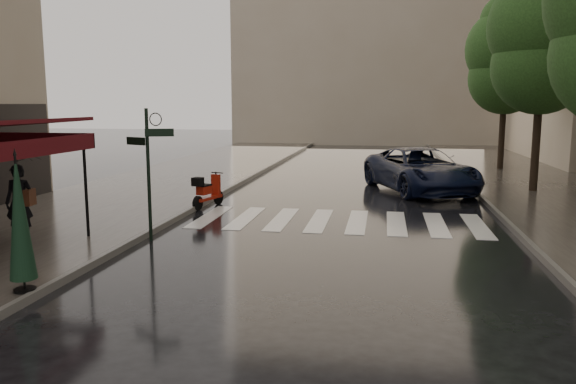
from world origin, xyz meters
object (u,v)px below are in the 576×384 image
(pedestrian_with_umbrella, at_px, (17,168))
(parked_car, at_px, (420,170))
(scooter, at_px, (207,192))
(parasol_back, at_px, (20,218))

(pedestrian_with_umbrella, height_order, parked_car, pedestrian_with_umbrella)
(pedestrian_with_umbrella, height_order, scooter, pedestrian_with_umbrella)
(pedestrian_with_umbrella, height_order, parasol_back, pedestrian_with_umbrella)
(scooter, xyz_separation_m, parked_car, (6.73, 4.44, 0.32))
(pedestrian_with_umbrella, distance_m, parasol_back, 3.94)
(scooter, height_order, parked_car, parked_car)
(scooter, relative_size, parasol_back, 0.67)
(pedestrian_with_umbrella, relative_size, parked_car, 0.43)
(parked_car, bearing_deg, pedestrian_with_umbrella, -154.76)
(parked_car, distance_m, parasol_back, 14.79)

